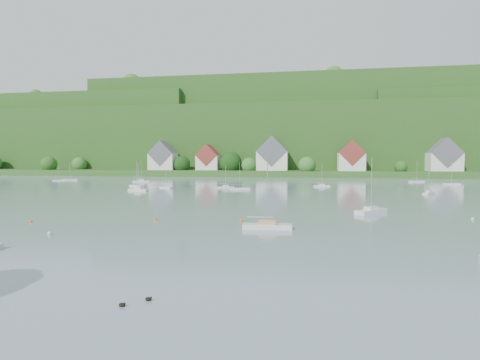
# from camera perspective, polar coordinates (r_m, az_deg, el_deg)

# --- Properties ---
(far_shore_strip) EXTENTS (600.00, 60.00, 3.00)m
(far_shore_strip) POSITION_cam_1_polar(r_m,az_deg,el_deg) (216.88, 3.72, 1.13)
(far_shore_strip) COLOR #27501E
(far_shore_strip) RESTS_ON ground
(forested_ridge) EXTENTS (620.00, 181.22, 69.89)m
(forested_ridge) POSITION_cam_1_polar(r_m,az_deg,el_deg) (285.36, 5.20, 5.90)
(forested_ridge) COLOR #1F4215
(forested_ridge) RESTS_ON ground
(village_building_0) EXTENTS (14.00, 10.40, 16.00)m
(village_building_0) POSITION_cam_1_polar(r_m,az_deg,el_deg) (216.68, -11.28, 3.20)
(village_building_0) COLOR silver
(village_building_0) RESTS_ON far_shore_strip
(village_building_1) EXTENTS (12.00, 9.36, 14.00)m
(village_building_1) POSITION_cam_1_polar(r_m,az_deg,el_deg) (211.09, -4.71, 3.05)
(village_building_1) COLOR silver
(village_building_1) RESTS_ON far_shore_strip
(village_building_2) EXTENTS (16.00, 11.44, 18.00)m
(village_building_2) POSITION_cam_1_polar(r_m,az_deg,el_deg) (204.35, 4.79, 3.47)
(village_building_2) COLOR silver
(village_building_2) RESTS_ON far_shore_strip
(village_building_3) EXTENTS (13.00, 10.40, 15.50)m
(village_building_3) POSITION_cam_1_polar(r_m,az_deg,el_deg) (203.01, 16.08, 3.12)
(village_building_3) COLOR silver
(village_building_3) RESTS_ON far_shore_strip
(village_building_4) EXTENTS (15.00, 10.40, 16.50)m
(village_building_4) POSITION_cam_1_polar(r_m,az_deg,el_deg) (216.72, 27.88, 2.92)
(village_building_4) COLOR silver
(village_building_4) RESTS_ON far_shore_strip
(near_sailboat_2) EXTENTS (6.42, 2.14, 8.54)m
(near_sailboat_2) POSITION_cam_1_polar(r_m,az_deg,el_deg) (50.25, 4.04, -6.71)
(near_sailboat_2) COLOR silver
(near_sailboat_2) RESTS_ON ground
(near_sailboat_3) EXTENTS (5.96, 6.31, 9.17)m
(near_sailboat_3) POSITION_cam_1_polar(r_m,az_deg,el_deg) (67.85, 18.76, -4.28)
(near_sailboat_3) COLOR silver
(near_sailboat_3) RESTS_ON ground
(mooring_buoy_0) EXTENTS (0.50, 0.50, 0.50)m
(mooring_buoy_0) POSITION_cam_1_polar(r_m,az_deg,el_deg) (58.59, -12.38, -5.81)
(mooring_buoy_0) COLOR orange
(mooring_buoy_0) RESTS_ON ground
(mooring_buoy_1) EXTENTS (0.48, 0.48, 0.48)m
(mooring_buoy_1) POSITION_cam_1_polar(r_m,az_deg,el_deg) (51.77, -26.29, -7.24)
(mooring_buoy_1) COLOR silver
(mooring_buoy_1) RESTS_ON ground
(mooring_buoy_2) EXTENTS (0.47, 0.47, 0.47)m
(mooring_buoy_2) POSITION_cam_1_polar(r_m,az_deg,el_deg) (56.04, 0.14, -6.14)
(mooring_buoy_2) COLOR orange
(mooring_buoy_2) RESTS_ON ground
(mooring_buoy_3) EXTENTS (0.44, 0.44, 0.44)m
(mooring_buoy_3) POSITION_cam_1_polar(r_m,az_deg,el_deg) (86.04, -14.07, -2.99)
(mooring_buoy_3) COLOR orange
(mooring_buoy_3) RESTS_ON ground
(mooring_buoy_4) EXTENTS (0.43, 0.43, 0.43)m
(mooring_buoy_4) POSITION_cam_1_polar(r_m,az_deg,el_deg) (67.33, 31.08, -5.03)
(mooring_buoy_4) COLOR silver
(mooring_buoy_4) RESTS_ON ground
(mooring_buoy_5) EXTENTS (0.45, 0.45, 0.45)m
(mooring_buoy_5) POSITION_cam_1_polar(r_m,az_deg,el_deg) (62.83, -28.48, -5.51)
(mooring_buoy_5) COLOR orange
(mooring_buoy_5) RESTS_ON ground
(duck_pair) EXTENTS (1.65, 1.47, 0.31)m
(duck_pair) POSITION_cam_1_polar(r_m,az_deg,el_deg) (26.11, -15.13, -16.96)
(duck_pair) COLOR black
(duck_pair) RESTS_ON ground
(far_sailboat_cluster) EXTENTS (187.98, 61.17, 8.71)m
(far_sailboat_cluster) POSITION_cam_1_polar(r_m,az_deg,el_deg) (132.43, 7.79, -0.64)
(far_sailboat_cluster) COLOR silver
(far_sailboat_cluster) RESTS_ON ground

